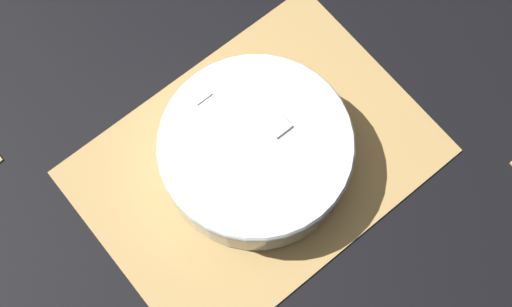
# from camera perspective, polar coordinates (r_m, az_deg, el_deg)

# --- Properties ---
(ground_plane) EXTENTS (6.00, 6.00, 0.00)m
(ground_plane) POSITION_cam_1_polar(r_m,az_deg,el_deg) (1.01, 0.00, -0.68)
(ground_plane) COLOR black
(bamboo_mat_center) EXTENTS (0.47, 0.34, 0.01)m
(bamboo_mat_center) POSITION_cam_1_polar(r_m,az_deg,el_deg) (1.00, 0.00, -0.62)
(bamboo_mat_center) COLOR #A8844C
(bamboo_mat_center) RESTS_ON ground_plane
(fruit_salad_bowl) EXTENTS (0.26, 0.26, 0.08)m
(fruit_salad_bowl) POSITION_cam_1_polar(r_m,az_deg,el_deg) (0.96, 0.01, 0.30)
(fruit_salad_bowl) COLOR silver
(fruit_salad_bowl) RESTS_ON bamboo_mat_center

